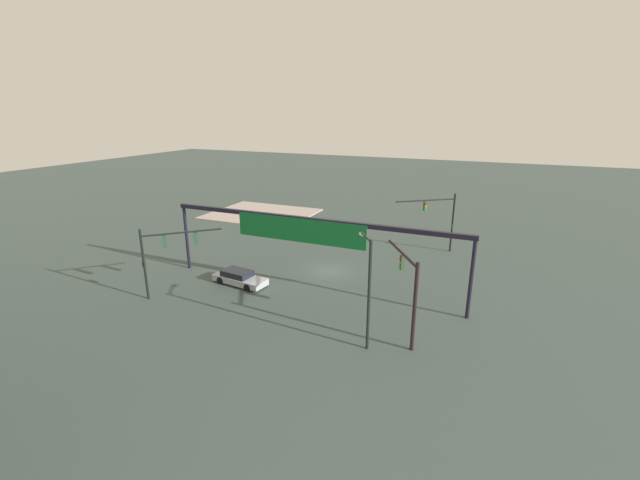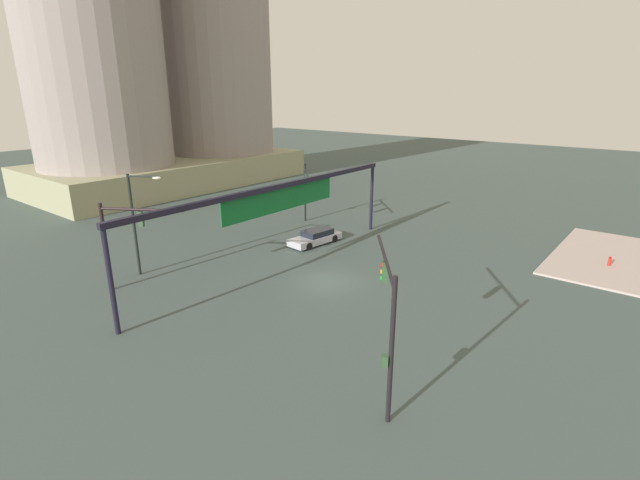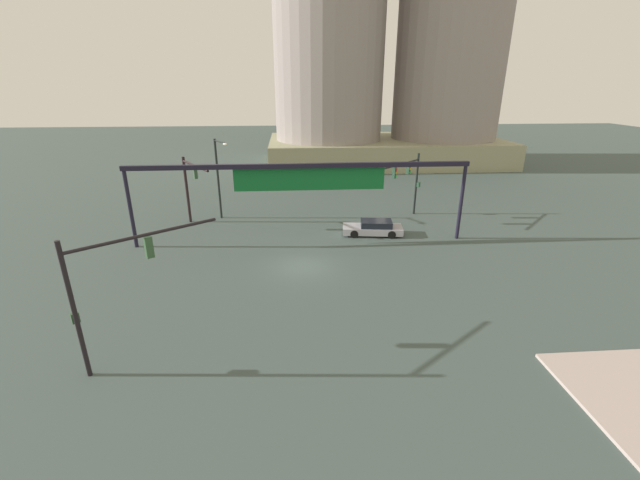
# 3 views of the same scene
# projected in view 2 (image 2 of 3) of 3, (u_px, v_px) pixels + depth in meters

# --- Properties ---
(ground_plane) EXTENTS (194.22, 194.22, 0.00)m
(ground_plane) POSITION_uv_depth(u_px,v_px,m) (326.00, 282.00, 31.79)
(ground_plane) COLOR #3E4C48
(traffic_signal_near_corner) EXTENTS (4.75, 4.41, 5.76)m
(traffic_signal_near_corner) POSITION_uv_depth(u_px,v_px,m) (306.00, 185.00, 43.89)
(traffic_signal_near_corner) COLOR black
(traffic_signal_near_corner) RESTS_ON ground
(traffic_signal_opposite_side) EXTENTS (3.08, 4.74, 5.85)m
(traffic_signal_opposite_side) POSITION_uv_depth(u_px,v_px,m) (121.00, 233.00, 29.26)
(traffic_signal_opposite_side) COLOR black
(traffic_signal_opposite_side) RESTS_ON ground
(traffic_signal_cross_street) EXTENTS (5.58, 4.04, 6.23)m
(traffic_signal_cross_street) POSITION_uv_depth(u_px,v_px,m) (388.00, 310.00, 18.58)
(traffic_signal_cross_street) COLOR black
(traffic_signal_cross_street) RESTS_ON ground
(streetlamp_curved_arm) EXTENTS (1.51, 2.07, 7.21)m
(streetlamp_curved_arm) POSITION_uv_depth(u_px,v_px,m) (137.00, 217.00, 31.80)
(streetlamp_curved_arm) COLOR black
(streetlamp_curved_arm) RESTS_ON ground
(overhead_sign_gantry) EXTENTS (25.59, 0.43, 6.23)m
(overhead_sign_gantry) POSITION_uv_depth(u_px,v_px,m) (278.00, 197.00, 33.02)
(overhead_sign_gantry) COLOR black
(overhead_sign_gantry) RESTS_ON ground
(sedan_car_approaching) EXTENTS (5.05, 2.39, 1.21)m
(sedan_car_approaching) POSITION_uv_depth(u_px,v_px,m) (316.00, 237.00, 39.56)
(sedan_car_approaching) COLOR #AEADBB
(sedan_car_approaching) RESTS_ON ground
(fire_hydrant_on_curb) EXTENTS (0.33, 0.22, 0.71)m
(fire_hydrant_on_curb) POSITION_uv_depth(u_px,v_px,m) (610.00, 261.00, 34.25)
(fire_hydrant_on_curb) COLOR red
(fire_hydrant_on_curb) RESTS_ON sidewalk_corner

